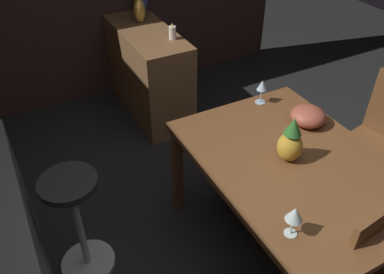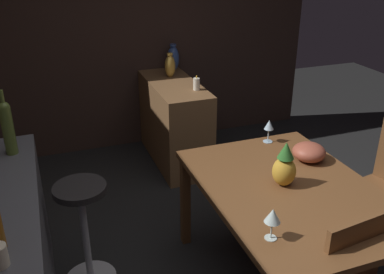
{
  "view_description": "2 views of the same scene",
  "coord_description": "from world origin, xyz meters",
  "px_view_note": "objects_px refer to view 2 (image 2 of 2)",
  "views": [
    {
      "loc": [
        -1.17,
        1.0,
        2.19
      ],
      "look_at": [
        0.26,
        0.25,
        0.95
      ],
      "focal_mm": 37.12,
      "sensor_mm": 36.0,
      "label": 1
    },
    {
      "loc": [
        -1.8,
        1.0,
        2.06
      ],
      "look_at": [
        0.48,
        0.17,
        0.94
      ],
      "focal_mm": 40.19,
      "sensor_mm": 36.0,
      "label": 2
    }
  ],
  "objects_px": {
    "pineapple_centerpiece": "(284,167)",
    "wine_bottle_olive": "(7,126)",
    "vase_brass": "(170,66)",
    "wine_glass_left": "(273,216)",
    "vase_ceramic_blue": "(173,58)",
    "dining_table": "(289,199)",
    "fruit_bowl": "(309,152)",
    "sideboard_cabinet": "(174,122)",
    "bar_stool": "(85,233)",
    "wine_glass_right": "(269,126)",
    "pillar_candle_tall": "(196,84)"
  },
  "relations": [
    {
      "from": "sideboard_cabinet",
      "to": "fruit_bowl",
      "type": "distance_m",
      "value": 1.76
    },
    {
      "from": "sideboard_cabinet",
      "to": "wine_glass_right",
      "type": "distance_m",
      "value": 1.44
    },
    {
      "from": "bar_stool",
      "to": "pineapple_centerpiece",
      "type": "height_order",
      "value": "pineapple_centerpiece"
    },
    {
      "from": "bar_stool",
      "to": "pillar_candle_tall",
      "type": "height_order",
      "value": "pillar_candle_tall"
    },
    {
      "from": "sideboard_cabinet",
      "to": "pillar_candle_tall",
      "type": "height_order",
      "value": "pillar_candle_tall"
    },
    {
      "from": "pineapple_centerpiece",
      "to": "wine_bottle_olive",
      "type": "xyz_separation_m",
      "value": [
        0.64,
        1.48,
        0.22
      ]
    },
    {
      "from": "bar_stool",
      "to": "wine_glass_right",
      "type": "xyz_separation_m",
      "value": [
        0.15,
        -1.35,
        0.47
      ]
    },
    {
      "from": "sideboard_cabinet",
      "to": "bar_stool",
      "type": "relative_size",
      "value": 1.5
    },
    {
      "from": "wine_bottle_olive",
      "to": "vase_brass",
      "type": "distance_m",
      "value": 2.04
    },
    {
      "from": "pineapple_centerpiece",
      "to": "fruit_bowl",
      "type": "bearing_deg",
      "value": -56.26
    },
    {
      "from": "sideboard_cabinet",
      "to": "wine_bottle_olive",
      "type": "xyz_separation_m",
      "value": [
        -1.25,
        1.41,
        0.67
      ]
    },
    {
      "from": "wine_glass_right",
      "to": "vase_brass",
      "type": "relative_size",
      "value": 0.7
    },
    {
      "from": "fruit_bowl",
      "to": "wine_bottle_olive",
      "type": "distance_m",
      "value": 1.87
    },
    {
      "from": "vase_ceramic_blue",
      "to": "wine_glass_left",
      "type": "bearing_deg",
      "value": 172.04
    },
    {
      "from": "dining_table",
      "to": "wine_glass_right",
      "type": "distance_m",
      "value": 0.66
    },
    {
      "from": "bar_stool",
      "to": "wine_glass_right",
      "type": "height_order",
      "value": "wine_glass_right"
    },
    {
      "from": "wine_glass_right",
      "to": "vase_ceramic_blue",
      "type": "bearing_deg",
      "value": 5.05
    },
    {
      "from": "dining_table",
      "to": "pillar_candle_tall",
      "type": "xyz_separation_m",
      "value": [
        1.66,
        -0.04,
        0.21
      ]
    },
    {
      "from": "bar_stool",
      "to": "vase_brass",
      "type": "bearing_deg",
      "value": -33.2
    },
    {
      "from": "vase_brass",
      "to": "wine_bottle_olive",
      "type": "bearing_deg",
      "value": 135.02
    },
    {
      "from": "dining_table",
      "to": "wine_bottle_olive",
      "type": "bearing_deg",
      "value": 65.41
    },
    {
      "from": "vase_brass",
      "to": "pineapple_centerpiece",
      "type": "bearing_deg",
      "value": -178.85
    },
    {
      "from": "wine_bottle_olive",
      "to": "vase_ceramic_blue",
      "type": "bearing_deg",
      "value": -43.07
    },
    {
      "from": "wine_glass_right",
      "to": "wine_bottle_olive",
      "type": "relative_size",
      "value": 0.42
    },
    {
      "from": "wine_glass_left",
      "to": "wine_bottle_olive",
      "type": "bearing_deg",
      "value": 47.45
    },
    {
      "from": "wine_glass_left",
      "to": "vase_ceramic_blue",
      "type": "relative_size",
      "value": 0.61
    },
    {
      "from": "pineapple_centerpiece",
      "to": "vase_ceramic_blue",
      "type": "distance_m",
      "value": 2.29
    },
    {
      "from": "pillar_candle_tall",
      "to": "vase_ceramic_blue",
      "type": "xyz_separation_m",
      "value": [
        0.67,
        0.0,
        0.08
      ]
    },
    {
      "from": "wine_glass_right",
      "to": "vase_ceramic_blue",
      "type": "relative_size",
      "value": 0.6
    },
    {
      "from": "wine_glass_right",
      "to": "fruit_bowl",
      "type": "height_order",
      "value": "wine_glass_right"
    },
    {
      "from": "sideboard_cabinet",
      "to": "wine_glass_right",
      "type": "xyz_separation_m",
      "value": [
        -1.33,
        -0.28,
        0.45
      ]
    },
    {
      "from": "bar_stool",
      "to": "vase_brass",
      "type": "xyz_separation_m",
      "value": [
        1.67,
        -1.09,
        0.54
      ]
    },
    {
      "from": "wine_bottle_olive",
      "to": "vase_brass",
      "type": "xyz_separation_m",
      "value": [
        1.44,
        -1.44,
        -0.15
      ]
    },
    {
      "from": "bar_stool",
      "to": "vase_ceramic_blue",
      "type": "xyz_separation_m",
      "value": [
        1.88,
        -1.19,
        0.56
      ]
    },
    {
      "from": "wine_bottle_olive",
      "to": "vase_brass",
      "type": "height_order",
      "value": "wine_bottle_olive"
    },
    {
      "from": "dining_table",
      "to": "sideboard_cabinet",
      "type": "distance_m",
      "value": 1.95
    },
    {
      "from": "pineapple_centerpiece",
      "to": "wine_bottle_olive",
      "type": "distance_m",
      "value": 1.63
    },
    {
      "from": "fruit_bowl",
      "to": "vase_ceramic_blue",
      "type": "bearing_deg",
      "value": 7.2
    },
    {
      "from": "fruit_bowl",
      "to": "wine_glass_left",
      "type": "bearing_deg",
      "value": 134.77
    },
    {
      "from": "sideboard_cabinet",
      "to": "vase_ceramic_blue",
      "type": "xyz_separation_m",
      "value": [
        0.4,
        -0.13,
        0.54
      ]
    },
    {
      "from": "sideboard_cabinet",
      "to": "wine_glass_right",
      "type": "height_order",
      "value": "wine_glass_right"
    },
    {
      "from": "wine_glass_left",
      "to": "pillar_candle_tall",
      "type": "xyz_separation_m",
      "value": [
        2.03,
        -0.38,
        0.01
      ]
    },
    {
      "from": "pillar_candle_tall",
      "to": "vase_ceramic_blue",
      "type": "distance_m",
      "value": 0.68
    },
    {
      "from": "dining_table",
      "to": "fruit_bowl",
      "type": "height_order",
      "value": "fruit_bowl"
    },
    {
      "from": "wine_glass_left",
      "to": "pineapple_centerpiece",
      "type": "distance_m",
      "value": 0.53
    },
    {
      "from": "vase_ceramic_blue",
      "to": "vase_brass",
      "type": "relative_size",
      "value": 1.16
    },
    {
      "from": "sideboard_cabinet",
      "to": "pineapple_centerpiece",
      "type": "relative_size",
      "value": 4.0
    },
    {
      "from": "vase_ceramic_blue",
      "to": "dining_table",
      "type": "bearing_deg",
      "value": 179.16
    },
    {
      "from": "dining_table",
      "to": "pineapple_centerpiece",
      "type": "bearing_deg",
      "value": 26.01
    },
    {
      "from": "bar_stool",
      "to": "pineapple_centerpiece",
      "type": "bearing_deg",
      "value": -109.77
    }
  ]
}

